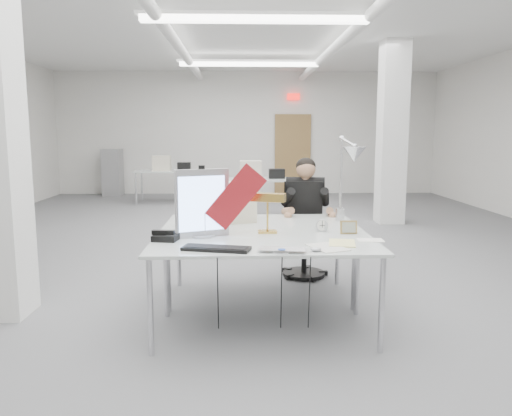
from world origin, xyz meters
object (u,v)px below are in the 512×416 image
Objects in this scene: monitor at (202,203)px; bankers_lamp at (268,213)px; desk_main at (264,243)px; desk_phone at (166,238)px; office_chair at (304,228)px; architect_lamp at (346,179)px; laptop at (282,252)px; beige_monitor at (231,202)px; seated_person at (305,198)px.

monitor is 1.60× the size of bankers_lamp.
desk_main is 9.42× the size of desk_phone.
office_chair is 1.29× the size of architect_lamp.
laptop is 1.40m from beige_monitor.
desk_main is 1.01m from beige_monitor.
office_chair is 1.80m from monitor.
architect_lamp is (1.07, -0.25, 0.24)m from beige_monitor.
desk_main is at bearing -98.14° from seated_person.
desk_main is 1.14m from architect_lamp.
office_chair is 3.18× the size of bankers_lamp.
seated_person is (0.00, -0.05, 0.34)m from office_chair.
desk_phone is (-0.78, 0.08, 0.04)m from desk_main.
bankers_lamp is at bearing -100.70° from office_chair.
office_chair is at bearing 60.77° from desk_phone.
office_chair is at bearing 31.41° from monitor.
seated_person is at bearing 94.44° from architect_lamp.
office_chair is at bearing 20.20° from beige_monitor.
beige_monitor is 0.46× the size of architect_lamp.
desk_phone is 1.02m from beige_monitor.
monitor reaches higher than desk_main.
architect_lamp reaches higher than bankers_lamp.
bankers_lamp is (-0.06, 0.75, 0.16)m from laptop.
laptop is (0.10, -0.39, 0.03)m from desk_main.
desk_main is 1.65m from seated_person.
laptop is 1.78× the size of desk_phone.
laptop is 0.77m from bankers_lamp.
seated_person is at bearing -79.50° from office_chair.
bankers_lamp is (-0.48, -1.24, 0.37)m from office_chair.
seated_person reaches higher than monitor.
office_chair is 3.27× the size of laptop.
architect_lamp reaches higher than monitor.
desk_phone is at bearing 161.84° from laptop.
monitor is (-1.03, -1.34, 0.14)m from seated_person.
seated_person reaches higher than beige_monitor.
bankers_lamp reaches higher than desk_phone.
laptop is (-0.42, -1.95, -0.13)m from seated_person.
seated_person is at bearing 30.40° from monitor.
monitor is 1.41× the size of beige_monitor.
beige_monitor reaches higher than laptop.
office_chair is 0.35m from seated_person.
seated_person reaches higher than desk_main.
beige_monitor is at bearing 51.00° from monitor.
desk_main is at bearing -97.60° from office_chair.
beige_monitor is at bearing 154.20° from architect_lamp.
architect_lamp is (0.26, -0.91, 0.63)m from office_chair.
monitor reaches higher than desk_phone.
beige_monitor is at bearing 115.46° from laptop.
office_chair reaches higher than bankers_lamp.
desk_phone is 0.48× the size of beige_monitor.
laptop is at bearing -91.40° from office_chair.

